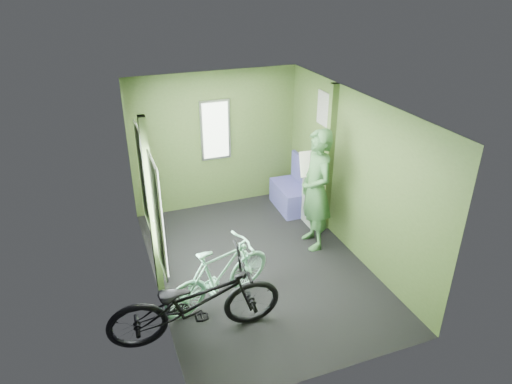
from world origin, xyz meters
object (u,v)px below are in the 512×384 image
at_px(bicycle_black, 198,337).
at_px(waste_box, 315,197).
at_px(bicycle_mint, 220,304).
at_px(passenger, 316,190).
at_px(bench_seat, 292,194).

height_order(bicycle_black, waste_box, waste_box).
bearing_deg(bicycle_mint, passenger, -82.65).
distance_m(waste_box, bench_seat, 0.64).
bearing_deg(bench_seat, bicycle_black, -131.07).
xyz_separation_m(passenger, bench_seat, (0.18, 1.16, -0.64)).
bearing_deg(bench_seat, passenger, -97.02).
bearing_deg(bicycle_mint, bench_seat, -61.93).
xyz_separation_m(bicycle_black, bicycle_mint, (0.39, 0.44, 0.00)).
relative_size(bicycle_black, bench_seat, 2.17).
bearing_deg(bicycle_black, waste_box, -49.77).
bearing_deg(bench_seat, bicycle_mint, -131.43).
bearing_deg(passenger, waste_box, 156.12).
relative_size(bicycle_black, bicycle_mint, 1.27).
bearing_deg(bicycle_mint, waste_box, -73.67).
height_order(bicycle_black, passenger, passenger).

